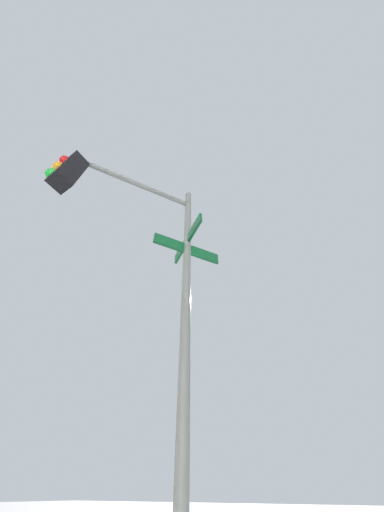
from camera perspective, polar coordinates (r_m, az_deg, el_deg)
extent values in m
cylinder|color=slate|center=(2.89, -1.56, -12.74)|extent=(0.12, 0.12, 5.57)
cylinder|color=slate|center=(4.55, -13.42, 17.00)|extent=(1.19, 1.79, 0.09)
cube|color=black|center=(4.31, -28.33, 18.06)|extent=(0.28, 0.28, 0.80)
sphere|color=red|center=(4.56, -29.06, 19.96)|extent=(0.18, 0.18, 0.18)
sphere|color=orange|center=(4.35, -30.28, 18.52)|extent=(0.18, 0.18, 0.18)
sphere|color=green|center=(4.15, -31.59, 16.94)|extent=(0.18, 0.18, 0.18)
cube|color=#0F5128|center=(3.60, -1.22, 1.78)|extent=(0.63, 0.95, 0.20)
cube|color=#0F5128|center=(3.77, -1.17, 4.02)|extent=(0.86, 0.57, 0.20)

